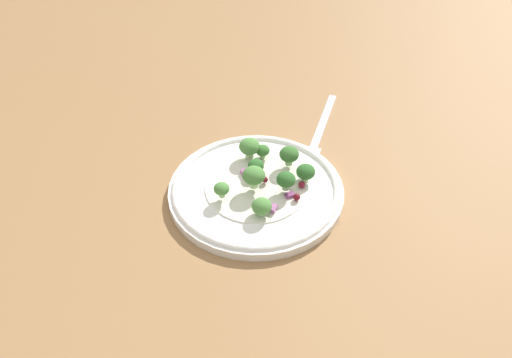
% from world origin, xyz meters
% --- Properties ---
extents(ground_plane, '(1.80, 1.80, 0.02)m').
position_xyz_m(ground_plane, '(0.00, 0.00, -0.01)').
color(ground_plane, olive).
extents(plate, '(0.23, 0.23, 0.02)m').
position_xyz_m(plate, '(0.01, 0.01, 0.01)').
color(plate, white).
rests_on(plate, ground_plane).
extents(dressing_pool, '(0.14, 0.14, 0.00)m').
position_xyz_m(dressing_pool, '(0.01, 0.01, 0.01)').
color(dressing_pool, white).
rests_on(dressing_pool, plate).
extents(broccoli_floret_0, '(0.03, 0.03, 0.03)m').
position_xyz_m(broccoli_floret_0, '(0.06, -0.02, 0.03)').
color(broccoli_floret_0, '#8EB77A').
rests_on(broccoli_floret_0, plate).
extents(broccoli_floret_1, '(0.02, 0.02, 0.02)m').
position_xyz_m(broccoli_floret_1, '(-0.04, 0.05, 0.03)').
color(broccoli_floret_1, '#8EB77A').
rests_on(broccoli_floret_1, plate).
extents(broccoli_floret_2, '(0.03, 0.03, 0.03)m').
position_xyz_m(broccoli_floret_2, '(-0.04, 0.03, 0.03)').
color(broccoli_floret_2, '#ADD18E').
rests_on(broccoli_floret_2, plate).
extents(broccoli_floret_3, '(0.02, 0.02, 0.03)m').
position_xyz_m(broccoli_floret_3, '(0.04, 0.03, 0.03)').
color(broccoli_floret_3, '#8EB77A').
rests_on(broccoli_floret_3, plate).
extents(broccoli_floret_4, '(0.03, 0.03, 0.03)m').
position_xyz_m(broccoli_floret_4, '(-0.00, 0.07, 0.04)').
color(broccoli_floret_4, '#8EB77A').
rests_on(broccoli_floret_4, plate).
extents(broccoli_floret_5, '(0.02, 0.02, 0.02)m').
position_xyz_m(broccoli_floret_5, '(0.01, -0.04, 0.03)').
color(broccoli_floret_5, '#8EB77A').
rests_on(broccoli_floret_5, plate).
extents(broccoli_floret_6, '(0.02, 0.02, 0.02)m').
position_xyz_m(broccoli_floret_6, '(-0.01, 0.02, 0.03)').
color(broccoli_floret_6, '#ADD18E').
rests_on(broccoli_floret_6, plate).
extents(broccoli_floret_7, '(0.03, 0.03, 0.03)m').
position_xyz_m(broccoli_floret_7, '(0.03, 0.07, 0.03)').
color(broccoli_floret_7, '#ADD18E').
rests_on(broccoli_floret_7, plate).
extents(broccoli_floret_8, '(0.03, 0.03, 0.03)m').
position_xyz_m(broccoli_floret_8, '(0.02, 0.00, 0.04)').
color(broccoli_floret_8, '#ADD18E').
rests_on(broccoli_floret_8, plate).
extents(cranberry_0, '(0.01, 0.01, 0.01)m').
position_xyz_m(cranberry_0, '(0.01, 0.02, 0.02)').
color(cranberry_0, maroon).
rests_on(cranberry_0, plate).
extents(cranberry_1, '(0.01, 0.01, 0.01)m').
position_xyz_m(cranberry_1, '(0.06, 0.04, 0.02)').
color(cranberry_1, maroon).
rests_on(cranberry_1, plate).
extents(cranberry_2, '(0.01, 0.01, 0.01)m').
position_xyz_m(cranberry_2, '(0.04, 0.06, 0.02)').
color(cranberry_2, maroon).
rests_on(cranberry_2, plate).
extents(onion_bit_0, '(0.01, 0.01, 0.00)m').
position_xyz_m(onion_bit_0, '(0.05, 0.03, 0.02)').
color(onion_bit_0, '#843D75').
rests_on(onion_bit_0, plate).
extents(onion_bit_1, '(0.02, 0.02, 0.00)m').
position_xyz_m(onion_bit_1, '(0.06, 0.00, 0.02)').
color(onion_bit_1, '#A35B93').
rests_on(onion_bit_1, plate).
extents(onion_bit_2, '(0.01, 0.01, 0.01)m').
position_xyz_m(onion_bit_2, '(-0.02, 0.01, 0.02)').
color(onion_bit_2, '#A35B93').
rests_on(onion_bit_2, plate).
extents(fork, '(0.14, 0.15, 0.01)m').
position_xyz_m(fork, '(-0.06, 0.16, 0.00)').
color(fork, silver).
rests_on(fork, ground_plane).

